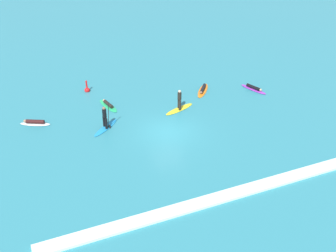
% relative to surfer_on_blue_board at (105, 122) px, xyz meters
% --- Properties ---
extents(ground_plane, '(120.00, 120.00, 0.00)m').
position_rel_surfer_on_blue_board_xyz_m(ground_plane, '(4.27, -2.33, -0.55)').
color(ground_plane, teal).
rests_on(ground_plane, ground).
extents(surfer_on_blue_board, '(2.58, 2.32, 2.29)m').
position_rel_surfer_on_blue_board_xyz_m(surfer_on_blue_board, '(0.00, 0.00, 0.00)').
color(surfer_on_blue_board, '#1E8CD1').
rests_on(surfer_on_blue_board, ground_plane).
extents(surfer_on_white_board, '(2.43, 1.63, 0.43)m').
position_rel_surfer_on_blue_board_xyz_m(surfer_on_white_board, '(-5.02, 2.67, -0.39)').
color(surfer_on_white_board, white).
rests_on(surfer_on_white_board, ground_plane).
extents(surfer_on_yellow_board, '(3.04, 1.66, 1.81)m').
position_rel_surfer_on_blue_board_xyz_m(surfer_on_yellow_board, '(6.51, 0.57, -0.05)').
color(surfer_on_yellow_board, yellow).
rests_on(surfer_on_yellow_board, ground_plane).
extents(surfer_on_orange_board, '(2.44, 2.86, 0.38)m').
position_rel_surfer_on_blue_board_xyz_m(surfer_on_orange_board, '(9.93, 2.98, -0.42)').
color(surfer_on_orange_board, orange).
rests_on(surfer_on_orange_board, ground_plane).
extents(surfer_on_purple_board, '(1.48, 2.82, 0.39)m').
position_rel_surfer_on_blue_board_xyz_m(surfer_on_purple_board, '(14.37, 1.39, -0.41)').
color(surfer_on_purple_board, purple).
rests_on(surfer_on_purple_board, ground_plane).
extents(surfer_on_green_board, '(1.31, 2.85, 0.38)m').
position_rel_surfer_on_blue_board_xyz_m(surfer_on_green_board, '(1.12, 3.43, -0.43)').
color(surfer_on_green_board, '#23B266').
rests_on(surfer_on_green_board, ground_plane).
extents(marker_buoy, '(0.50, 0.50, 1.18)m').
position_rel_surfer_on_blue_board_xyz_m(marker_buoy, '(0.12, 6.96, -0.36)').
color(marker_buoy, red).
rests_on(marker_buoy, ground_plane).
extents(wave_crest, '(21.99, 0.90, 0.18)m').
position_rel_surfer_on_blue_board_xyz_m(wave_crest, '(4.27, -10.62, -0.46)').
color(wave_crest, white).
rests_on(wave_crest, ground_plane).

